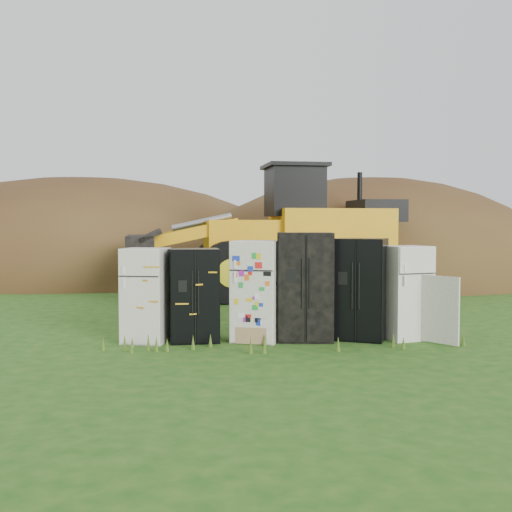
{
  "coord_description": "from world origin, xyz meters",
  "views": [
    {
      "loc": [
        -1.25,
        -11.55,
        2.15
      ],
      "look_at": [
        -0.38,
        2.0,
        1.44
      ],
      "focal_mm": 45.0,
      "sensor_mm": 36.0,
      "label": 1
    }
  ],
  "objects_px": {
    "fridge_open_door": "(405,292)",
    "wheel_loader": "(262,231)",
    "fridge_leftmost": "(146,295)",
    "fridge_sticker": "(256,291)",
    "fridge_dark_mid": "(305,286)",
    "fridge_black_right": "(360,289)",
    "fridge_black_side": "(194,295)"
  },
  "relations": [
    {
      "from": "fridge_sticker",
      "to": "fridge_open_door",
      "type": "distance_m",
      "value": 2.76
    },
    {
      "from": "fridge_black_side",
      "to": "wheel_loader",
      "type": "distance_m",
      "value": 7.01
    },
    {
      "from": "fridge_dark_mid",
      "to": "fridge_open_door",
      "type": "bearing_deg",
      "value": 5.1
    },
    {
      "from": "fridge_dark_mid",
      "to": "fridge_black_right",
      "type": "distance_m",
      "value": 1.02
    },
    {
      "from": "wheel_loader",
      "to": "fridge_dark_mid",
      "type": "bearing_deg",
      "value": -93.15
    },
    {
      "from": "fridge_open_door",
      "to": "wheel_loader",
      "type": "distance_m",
      "value": 7.13
    },
    {
      "from": "fridge_leftmost",
      "to": "fridge_black_right",
      "type": "distance_m",
      "value": 3.9
    },
    {
      "from": "fridge_dark_mid",
      "to": "wheel_loader",
      "type": "relative_size",
      "value": 0.25
    },
    {
      "from": "fridge_black_side",
      "to": "fridge_sticker",
      "type": "bearing_deg",
      "value": -5.01
    },
    {
      "from": "fridge_black_side",
      "to": "fridge_sticker",
      "type": "relative_size",
      "value": 0.92
    },
    {
      "from": "fridge_open_door",
      "to": "fridge_black_right",
      "type": "bearing_deg",
      "value": 161.89
    },
    {
      "from": "fridge_sticker",
      "to": "fridge_leftmost",
      "type": "bearing_deg",
      "value": -162.16
    },
    {
      "from": "fridge_dark_mid",
      "to": "fridge_open_door",
      "type": "xyz_separation_m",
      "value": [
        1.87,
        -0.01,
        -0.12
      ]
    },
    {
      "from": "fridge_dark_mid",
      "to": "fridge_leftmost",
      "type": "bearing_deg",
      "value": -174.26
    },
    {
      "from": "fridge_sticker",
      "to": "wheel_loader",
      "type": "bearing_deg",
      "value": 102.72
    },
    {
      "from": "fridge_black_side",
      "to": "fridge_open_door",
      "type": "height_order",
      "value": "fridge_open_door"
    },
    {
      "from": "fridge_leftmost",
      "to": "fridge_dark_mid",
      "type": "xyz_separation_m",
      "value": [
        2.88,
        0.02,
        0.14
      ]
    },
    {
      "from": "fridge_leftmost",
      "to": "fridge_sticker",
      "type": "height_order",
      "value": "fridge_sticker"
    },
    {
      "from": "fridge_black_side",
      "to": "wheel_loader",
      "type": "bearing_deg",
      "value": 70.84
    },
    {
      "from": "fridge_open_door",
      "to": "fridge_sticker",
      "type": "bearing_deg",
      "value": 163.58
    },
    {
      "from": "fridge_sticker",
      "to": "fridge_black_right",
      "type": "relative_size",
      "value": 0.98
    },
    {
      "from": "fridge_dark_mid",
      "to": "fridge_black_right",
      "type": "height_order",
      "value": "fridge_dark_mid"
    },
    {
      "from": "fridge_black_right",
      "to": "fridge_open_door",
      "type": "relative_size",
      "value": 1.08
    },
    {
      "from": "fridge_leftmost",
      "to": "fridge_dark_mid",
      "type": "relative_size",
      "value": 0.86
    },
    {
      "from": "fridge_black_side",
      "to": "fridge_black_right",
      "type": "xyz_separation_m",
      "value": [
        3.03,
        0.03,
        0.09
      ]
    },
    {
      "from": "fridge_leftmost",
      "to": "fridge_open_door",
      "type": "relative_size",
      "value": 0.98
    },
    {
      "from": "wheel_loader",
      "to": "fridge_open_door",
      "type": "bearing_deg",
      "value": -77.77
    },
    {
      "from": "fridge_black_side",
      "to": "fridge_black_right",
      "type": "distance_m",
      "value": 3.03
    },
    {
      "from": "fridge_black_right",
      "to": "fridge_open_door",
      "type": "bearing_deg",
      "value": 21.44
    },
    {
      "from": "fridge_sticker",
      "to": "fridge_black_right",
      "type": "xyz_separation_m",
      "value": [
        1.91,
        0.03,
        0.02
      ]
    },
    {
      "from": "wheel_loader",
      "to": "fridge_sticker",
      "type": "bearing_deg",
      "value": -100.69
    },
    {
      "from": "fridge_black_side",
      "to": "fridge_sticker",
      "type": "distance_m",
      "value": 1.13
    }
  ]
}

